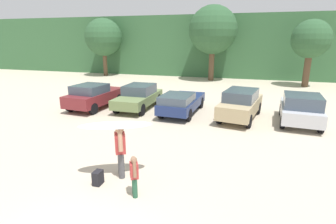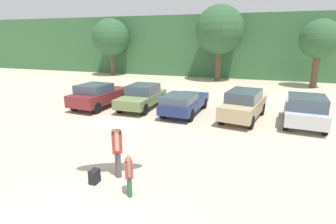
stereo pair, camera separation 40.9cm
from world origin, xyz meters
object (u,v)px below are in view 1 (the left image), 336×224
object	(u,v)px
parked_car_tan	(241,104)
backpack_dropped	(98,178)
person_adult	(120,148)
parked_car_maroon	(94,96)
person_child	(134,174)
parked_car_silver	(301,109)
parked_car_navy	(181,102)
parked_car_olive_green	(139,96)
surfboard_white	(116,125)

from	to	relation	value
parked_car_tan	backpack_dropped	distance (m)	9.49
parked_car_tan	person_adult	bearing A→B (deg)	166.24
parked_car_maroon	person_child	size ratio (longest dim) A/B	3.57
person_adult	parked_car_silver	bearing A→B (deg)	-160.70
parked_car_navy	backpack_dropped	size ratio (longest dim) A/B	10.48
backpack_dropped	parked_car_olive_green	bearing A→B (deg)	104.84
parked_car_olive_green	parked_car_silver	size ratio (longest dim) A/B	1.09
parked_car_tan	parked_car_silver	size ratio (longest dim) A/B	1.14
parked_car_olive_green	parked_car_navy	distance (m)	3.02
person_child	person_adult	bearing A→B (deg)	-76.81
parked_car_olive_green	backpack_dropped	xyz separation A→B (m)	(2.41, -9.08, -0.57)
parked_car_maroon	parked_car_silver	bearing A→B (deg)	-84.56
person_adult	person_child	size ratio (longest dim) A/B	1.44
person_adult	backpack_dropped	bearing A→B (deg)	26.93
parked_car_maroon	parked_car_olive_green	distance (m)	2.93
surfboard_white	parked_car_tan	bearing A→B (deg)	-138.50
parked_car_maroon	backpack_dropped	size ratio (longest dim) A/B	9.74
surfboard_white	person_adult	bearing A→B (deg)	172.58
surfboard_white	backpack_dropped	xyz separation A→B (m)	(-0.35, -0.68, -1.55)
parked_car_maroon	person_child	xyz separation A→B (m)	(6.58, -8.53, -0.14)
person_adult	parked_car_maroon	bearing A→B (deg)	-83.29
parked_car_navy	person_child	distance (m)	8.84
parked_car_navy	person_child	xyz separation A→B (m)	(0.78, -8.80, -0.04)
parked_car_maroon	backpack_dropped	distance (m)	9.83
parked_car_maroon	backpack_dropped	bearing A→B (deg)	-143.21
parked_car_olive_green	person_child	bearing A→B (deg)	-157.68
parked_car_olive_green	surfboard_white	size ratio (longest dim) A/B	1.85
parked_car_olive_green	person_child	size ratio (longest dim) A/B	3.62
parked_car_maroon	parked_car_tan	size ratio (longest dim) A/B	0.95
parked_car_navy	surfboard_white	distance (m)	7.96
parked_car_silver	backpack_dropped	distance (m)	11.09
parked_car_olive_green	backpack_dropped	size ratio (longest dim) A/B	9.90
parked_car_navy	parked_car_tan	distance (m)	3.45
parked_car_maroon	parked_car_navy	size ratio (longest dim) A/B	0.93
person_adult	surfboard_white	xyz separation A→B (m)	(-0.11, -0.03, 0.78)
person_adult	surfboard_white	bearing A→B (deg)	-14.02
parked_car_tan	parked_car_maroon	bearing A→B (deg)	102.29
parked_car_tan	person_child	xyz separation A→B (m)	(-2.67, -8.80, -0.18)
parked_car_maroon	parked_car_tan	distance (m)	9.26
person_adult	parked_car_tan	bearing A→B (deg)	-144.52
parked_car_olive_green	backpack_dropped	bearing A→B (deg)	-164.81
surfboard_white	parked_car_navy	bearing A→B (deg)	-115.14
parked_car_olive_green	person_adult	distance (m)	8.85
parked_car_olive_green	parked_car_tan	distance (m)	6.45
parked_car_tan	parked_car_silver	distance (m)	3.09
person_child	surfboard_white	size ratio (longest dim) A/B	0.51
parked_car_olive_green	person_adult	bearing A→B (deg)	-160.74
parked_car_maroon	person_adult	size ratio (longest dim) A/B	2.47
parked_car_navy	backpack_dropped	xyz separation A→B (m)	(-0.57, -8.57, -0.51)
parked_car_silver	surfboard_white	size ratio (longest dim) A/B	1.69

